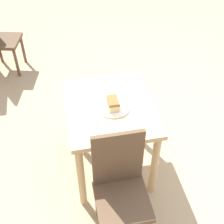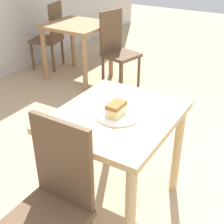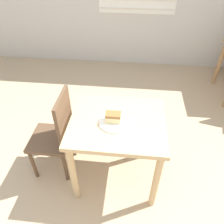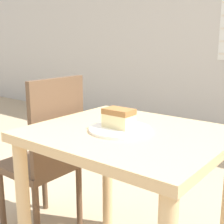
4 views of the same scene
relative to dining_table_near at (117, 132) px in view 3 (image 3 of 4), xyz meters
The scene contains 5 objects.
ground_plane 0.77m from the dining_table_near, 94.35° to the right, with size 14.00×14.00×0.00m, color tan.
dining_table_near is the anchor object (origin of this frame).
chair_near_window 0.60m from the dining_table_near, behind, with size 0.38×0.38×0.93m.
plate 0.15m from the dining_table_near, 134.86° to the right, with size 0.26×0.26×0.01m.
cake_slice 0.19m from the dining_table_near, 154.52° to the right, with size 0.13×0.08×0.08m.
Camera 3 is at (0.13, -0.88, 1.97)m, focal length 35.00 mm.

